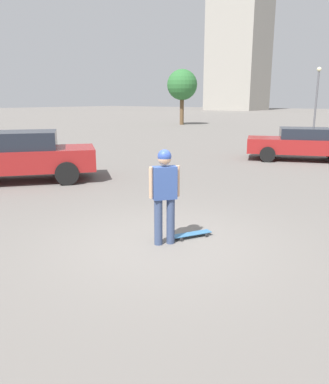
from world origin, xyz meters
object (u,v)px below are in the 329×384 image
Objects in this scene: skateboard at (192,234)px; car_parked_far at (302,143)px; car_parked_near at (20,156)px; person at (164,190)px.

skateboard is 0.16× the size of car_parked_far.
skateboard is at bearing 73.85° from car_parked_far.
car_parked_far is (5.78, 9.72, -0.10)m from car_parked_near.
car_parked_near reaches higher than skateboard.
skateboard is (0.22, 0.57, -0.94)m from person.
person is at bearing 72.40° from car_parked_far.
person reaches higher than car_parked_near.
car_parked_far is at bearing -144.72° from skateboard.
person reaches higher than skateboard.
person reaches higher than car_parked_far.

